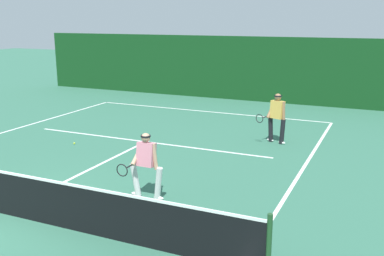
{
  "coord_description": "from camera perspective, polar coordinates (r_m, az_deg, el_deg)",
  "views": [
    {
      "loc": [
        7.43,
        -6.45,
        4.13
      ],
      "look_at": [
        2.29,
        5.01,
        1.0
      ],
      "focal_mm": 41.71,
      "sensor_mm": 36.0,
      "label": 1
    }
  ],
  "objects": [
    {
      "name": "player_far",
      "position": [
        15.14,
        10.79,
        1.54
      ],
      "size": [
        0.98,
        0.83,
        1.68
      ],
      "rotation": [
        0.0,
        0.0,
        2.8
      ],
      "color": "black",
      "rests_on": "ground_plane"
    },
    {
      "name": "back_fence_windscreen",
      "position": [
        22.98,
        5.19,
        7.63
      ],
      "size": [
        22.66,
        0.12,
        3.21
      ],
      "primitive_type": "cube",
      "color": "#113F19",
      "rests_on": "ground_plane"
    },
    {
      "name": "court_line_baseline_far",
      "position": [
        20.08,
        1.91,
        2.13
      ],
      "size": [
        10.85,
        0.1,
        0.01
      ],
      "primitive_type": "cube",
      "color": "white",
      "rests_on": "ground_plane"
    },
    {
      "name": "court_line_service",
      "position": [
        15.28,
        -5.94,
        -1.75
      ],
      "size": [
        8.85,
        0.1,
        0.01
      ],
      "primitive_type": "cube",
      "color": "white",
      "rests_on": "ground_plane"
    },
    {
      "name": "court_line_centre",
      "position": [
        12.86,
        -12.76,
        -5.08
      ],
      "size": [
        0.1,
        6.4,
        0.01
      ],
      "primitive_type": "cube",
      "color": "white",
      "rests_on": "ground_plane"
    },
    {
      "name": "player_near",
      "position": [
        10.36,
        -5.92,
        -4.46
      ],
      "size": [
        0.88,
        0.87,
        1.58
      ],
      "rotation": [
        0.0,
        0.0,
        3.13
      ],
      "color": "silver",
      "rests_on": "ground_plane"
    },
    {
      "name": "ground_plane",
      "position": [
        10.67,
        -23.19,
        -9.97
      ],
      "size": [
        80.0,
        80.0,
        0.0
      ],
      "primitive_type": "plane",
      "color": "#326A53"
    },
    {
      "name": "tennis_ball",
      "position": [
        15.41,
        -14.81,
        -1.9
      ],
      "size": [
        0.07,
        0.07,
        0.07
      ],
      "primitive_type": "sphere",
      "color": "#D1E033",
      "rests_on": "ground_plane"
    }
  ]
}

